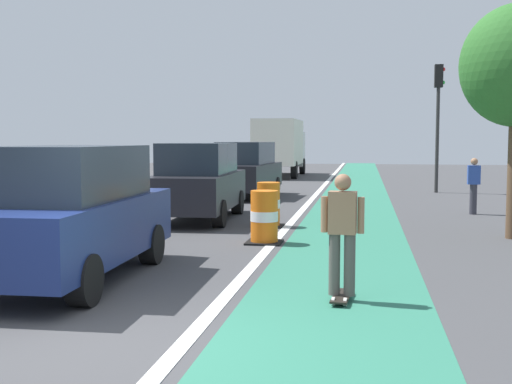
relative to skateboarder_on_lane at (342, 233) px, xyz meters
name	(u,v)px	position (x,y,z in m)	size (l,w,h in m)	color
ground_plane	(99,342)	(-2.47, -2.19, -0.91)	(100.00, 100.00, 0.00)	#424244
bike_lane_strip	(352,215)	(-0.07, 9.81, -0.91)	(2.50, 80.00, 0.01)	#2D755B
lane_divider_stripe	(299,214)	(-1.57, 9.81, -0.91)	(0.20, 80.00, 0.01)	silver
skateboarder_on_lane	(342,233)	(0.00, 0.00, 0.00)	(0.57, 0.82, 1.69)	black
parked_suv_nearest	(70,213)	(-4.10, 0.57, 0.12)	(2.02, 4.65, 2.04)	navy
parked_suv_second	(199,181)	(-4.07, 8.04, 0.12)	(2.06, 4.67, 2.04)	black
parked_suv_third	(246,169)	(-4.05, 14.79, 0.12)	(2.12, 4.70, 2.04)	black
traffic_barrel_front	(264,218)	(-1.74, 4.49, -0.38)	(0.73, 0.73, 1.09)	orange
traffic_barrel_mid	(268,205)	(-2.04, 7.01, -0.38)	(0.73, 0.73, 1.09)	orange
delivery_truck_down_block	(280,144)	(-4.53, 28.25, 0.94)	(2.41, 7.62, 3.23)	silver
traffic_light_corner	(438,105)	(3.14, 18.11, 2.59)	(0.41, 0.32, 5.10)	#2D2D2D
pedestrian_crossing	(474,184)	(3.35, 10.54, -0.05)	(0.34, 0.20, 1.61)	#33333D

